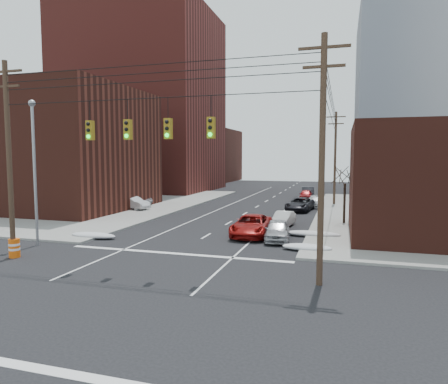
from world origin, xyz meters
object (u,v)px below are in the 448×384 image
Objects in this scene: red_pickup at (252,225)px; lot_car_b at (134,199)px; parked_car_c at (300,204)px; parked_car_e at (306,195)px; parked_car_b at (283,219)px; lot_car_c at (48,206)px; parked_car_a at (277,230)px; lot_car_a at (133,203)px; lot_car_d at (93,196)px; construction_barrel at (14,248)px; parked_car_d at (315,202)px; parked_car_f at (308,192)px.

red_pickup is 1.12× the size of lot_car_b.
parked_car_e is (-0.32, 10.96, -0.01)m from parked_car_c.
lot_car_c reaches higher than parked_car_b.
parked_car_b is at bearing 86.64° from parked_car_a.
lot_car_a is 0.93× the size of lot_car_d.
parked_car_e is 0.93× the size of lot_car_d.
construction_barrel is at bearing -146.73° from lot_car_b.
lot_car_d is at bearing 141.45° from parked_car_a.
parked_car_a reaches higher than parked_car_e.
parked_car_d is at bearing -56.49° from lot_car_b.
lot_car_b is (-18.76, -11.99, 0.13)m from parked_car_e.
lot_car_a is at bearing 100.29° from construction_barrel.
lot_car_a is 3.78× the size of construction_barrel.
lot_car_b is at bearing 139.15° from red_pickup.
lot_car_a is at bearing -137.97° from parked_car_f.
lot_car_d is at bearing -157.43° from parked_car_e.
parked_car_f reaches higher than parked_car_e.
lot_car_b reaches higher than parked_car_d.
lot_car_b reaches higher than construction_barrel.
lot_car_d is 4.08× the size of construction_barrel.
lot_car_d is at bearing -155.64° from parked_car_f.
red_pickup is 18.61m from parked_car_d.
parked_car_f is (-0.39, 29.53, 0.07)m from parked_car_a.
parked_car_b is at bearing 47.37° from construction_barrel.
parked_car_e is at bearing -95.58° from parked_car_f.
red_pickup is at bearing -98.93° from parked_car_f.
parked_car_f reaches higher than red_pickup.
construction_barrel is (-13.30, -38.43, -0.22)m from parked_car_f.
parked_car_e is 0.83× the size of lot_car_b.
construction_barrel is (-13.69, -8.90, -0.16)m from parked_car_a.
parked_car_b is at bearing -77.92° from lot_car_c.
construction_barrel is (10.67, -15.27, -0.26)m from lot_car_c.
parked_car_a is 5.56m from parked_car_b.
lot_car_b is at bearing -170.10° from parked_car_c.
parked_car_e is 27.25m from lot_car_d.
parked_car_a is 3.87× the size of construction_barrel.
red_pickup is at bearing 40.63° from construction_barrel.
red_pickup is at bearing -90.96° from parked_car_c.
construction_barrel is (-13.30, -35.47, -0.14)m from parked_car_e.
parked_car_a reaches higher than parked_car_d.
parked_car_d is 0.87× the size of lot_car_b.
parked_car_c reaches higher than parked_car_b.
lot_car_d reaches higher than parked_car_b.
parked_car_f is 1.02× the size of lot_car_c.
parked_car_f is at bearing -43.86° from lot_car_d.
parked_car_d reaches higher than parked_car_b.
lot_car_a is 4.03m from lot_car_b.
parked_car_a is 24.07m from lot_car_b.
lot_car_b is (-20.36, -4.83, 0.21)m from parked_car_d.
parked_car_f is 28.60m from lot_car_d.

